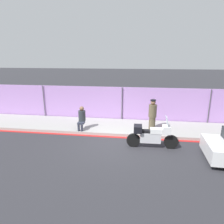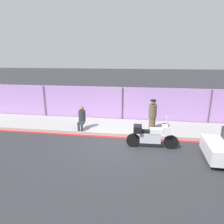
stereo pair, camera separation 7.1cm
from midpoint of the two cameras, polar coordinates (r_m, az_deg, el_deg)
ground_plane at (r=9.54m, az=0.62°, el=-8.92°), size 120.00×120.00×0.00m
sidewalk at (r=11.44m, az=2.01°, el=-4.25°), size 38.07×2.55×0.15m
curb_paint_stripe at (r=10.20m, az=1.17°, el=-7.20°), size 38.07×0.18×0.01m
storefront_fence at (r=12.46m, az=2.73°, el=2.20°), size 36.16×0.17×2.16m
motorcycle at (r=9.06m, az=11.08°, el=-6.49°), size 2.28×0.53×1.47m
officer_standing at (r=10.88m, az=11.31°, el=-0.65°), size 0.42×0.42×1.62m
person_seated_on_curb at (r=10.81m, az=-8.84°, el=-1.37°), size 0.38×0.65×1.25m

